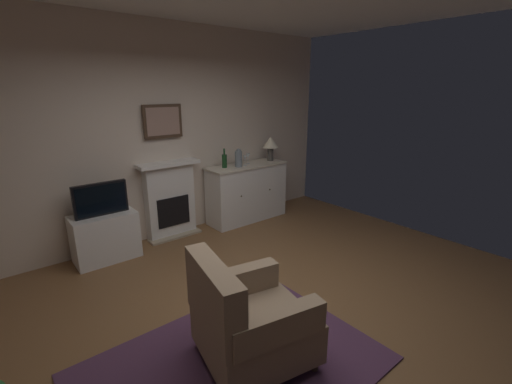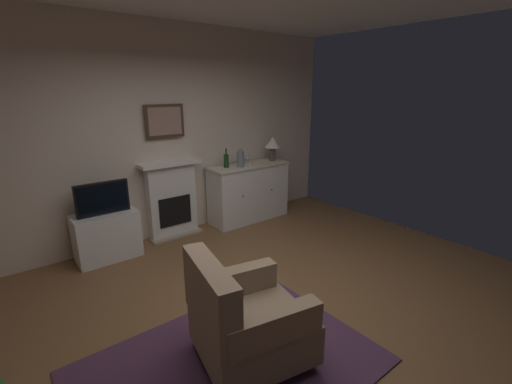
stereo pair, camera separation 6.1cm
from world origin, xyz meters
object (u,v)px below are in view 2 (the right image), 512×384
Objects in this scene: wine_glass_left at (247,158)px; tv_set at (102,198)px; framed_picture at (165,121)px; tv_cabinet at (107,236)px; wine_glass_center at (250,156)px; fireplace_unit at (172,199)px; sideboard_cabinet at (249,192)px; vase_decorative at (240,158)px; armchair at (245,321)px; table_lamp at (273,144)px; wine_bottle at (226,160)px.

tv_set is (-2.17, 0.03, -0.24)m from wine_glass_left.
framed_picture is 1.68m from tv_cabinet.
wine_glass_center is (1.30, -0.20, -0.61)m from framed_picture.
fireplace_unit is 1.27m from sideboard_cabinet.
tv_cabinet is 0.50m from tv_set.
wine_glass_left is at bearing -1.48° from tv_cabinet.
vase_decorative is at bearing -1.18° from tv_set.
framed_picture is 0.58× the size of armchair.
wine_glass_center is (0.04, 0.02, 0.58)m from sideboard_cabinet.
fireplace_unit is 6.67× the size of wine_glass_center.
framed_picture is 1.45m from wine_glass_center.
vase_decorative is (-0.70, -0.05, -0.14)m from table_lamp.
fireplace_unit is at bearing 75.68° from armchair.
sideboard_cabinet is at bearing -10.03° from framed_picture.
tv_set is (-2.28, -0.03, -0.24)m from wine_glass_center.
wine_bottle is 1.98m from tv_cabinet.
vase_decorative is (1.06, -0.27, -0.59)m from framed_picture.
table_lamp is at bearing -0.31° from tv_cabinet.
tv_set is (-2.23, -0.01, 0.34)m from sideboard_cabinet.
armchair is (-1.54, -2.53, -0.64)m from wine_bottle.
wine_glass_left is at bearing 3.87° from vase_decorative.
armchair is (-1.87, -2.44, -0.66)m from wine_glass_left.
wine_glass_center is (-0.46, 0.02, -0.16)m from table_lamp.
framed_picture is at bearing 90.00° from fireplace_unit.
sideboard_cabinet is 2.17× the size of tv_set.
wine_glass_center is at bearing 30.56° from wine_glass_left.
sideboard_cabinet is at bearing 52.07° from armchair.
armchair is (0.30, -2.48, -0.42)m from tv_set.
sideboard_cabinet is at bearing -8.02° from fireplace_unit.
wine_bottle is (-0.39, 0.04, 0.56)m from sideboard_cabinet.
wine_glass_left is at bearing -149.44° from wine_glass_center.
sideboard_cabinet is 0.58m from wine_glass_left.
sideboard_cabinet is at bearing 0.21° from tv_set.
fireplace_unit is 1.02m from tv_cabinet.
table_lamp is 0.42× the size of armchair.
table_lamp is 0.59m from wine_glass_left.
fireplace_unit is at bearing 173.28° from wine_glass_center.
vase_decorative is 0.45× the size of tv_set.
vase_decorative is at bearing -176.13° from wine_glass_left.
table_lamp is 0.91m from wine_bottle.
framed_picture is 1.90× the size of wine_bottle.
armchair is at bearing -127.93° from sideboard_cabinet.
fireplace_unit is 2.75× the size of table_lamp.
tv_set reaches higher than tv_cabinet.
wine_glass_center is 0.17× the size of armchair.
sideboard_cabinet is (1.26, -0.22, -1.19)m from framed_picture.
armchair is at bearing -83.20° from tv_set.
tv_cabinet is at bearing 90.00° from tv_set.
sideboard_cabinet is 2.26m from tv_set.
table_lamp is (1.76, -0.18, 0.65)m from fireplace_unit.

